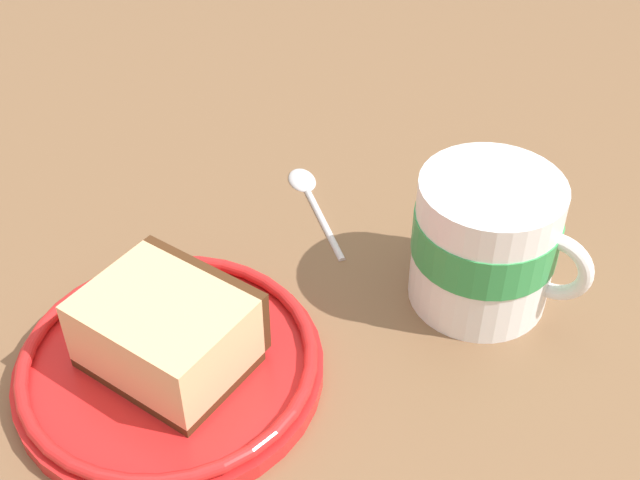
{
  "coord_description": "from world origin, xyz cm",
  "views": [
    {
      "loc": [
        -24.62,
        -26.43,
        38.06
      ],
      "look_at": [
        6.63,
        -0.12,
        3.0
      ],
      "focal_mm": 47.19,
      "sensor_mm": 36.0,
      "label": 1
    }
  ],
  "objects_px": {
    "small_plate": "(170,364)",
    "tea_mug": "(486,240)",
    "teaspoon": "(308,189)",
    "cake_slice": "(168,331)"
  },
  "relations": [
    {
      "from": "tea_mug",
      "to": "teaspoon",
      "type": "distance_m",
      "value": 0.16
    },
    {
      "from": "small_plate",
      "to": "cake_slice",
      "type": "distance_m",
      "value": 0.03
    },
    {
      "from": "small_plate",
      "to": "teaspoon",
      "type": "relative_size",
      "value": 1.79
    },
    {
      "from": "cake_slice",
      "to": "teaspoon",
      "type": "height_order",
      "value": "cake_slice"
    },
    {
      "from": "cake_slice",
      "to": "tea_mug",
      "type": "relative_size",
      "value": 0.85
    },
    {
      "from": "small_plate",
      "to": "cake_slice",
      "type": "height_order",
      "value": "cake_slice"
    },
    {
      "from": "small_plate",
      "to": "tea_mug",
      "type": "distance_m",
      "value": 0.2
    },
    {
      "from": "teaspoon",
      "to": "tea_mug",
      "type": "bearing_deg",
      "value": -94.16
    },
    {
      "from": "cake_slice",
      "to": "teaspoon",
      "type": "xyz_separation_m",
      "value": [
        0.18,
        0.05,
        -0.03
      ]
    },
    {
      "from": "tea_mug",
      "to": "teaspoon",
      "type": "bearing_deg",
      "value": 85.84
    }
  ]
}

